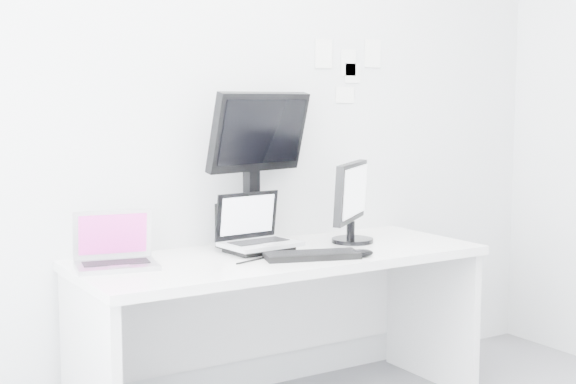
% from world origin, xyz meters
% --- Properties ---
extents(back_wall, '(3.60, 0.00, 3.60)m').
position_xyz_m(back_wall, '(0.00, 1.60, 1.35)').
color(back_wall, silver).
rests_on(back_wall, ground).
extents(desk, '(1.80, 0.70, 0.73)m').
position_xyz_m(desk, '(0.00, 1.25, 0.36)').
color(desk, white).
rests_on(desk, ground).
extents(macbook, '(0.36, 0.29, 0.24)m').
position_xyz_m(macbook, '(-0.72, 1.32, 0.85)').
color(macbook, '#ACACB1').
rests_on(macbook, desk).
extents(speaker, '(0.12, 0.12, 0.20)m').
position_xyz_m(speaker, '(-0.13, 1.48, 0.83)').
color(speaker, black).
rests_on(speaker, desk).
extents(dell_laptop, '(0.34, 0.28, 0.27)m').
position_xyz_m(dell_laptop, '(-0.07, 1.32, 0.86)').
color(dell_laptop, '#B3B6BB').
rests_on(dell_laptop, desk).
extents(rear_monitor, '(0.56, 0.31, 0.72)m').
position_xyz_m(rear_monitor, '(0.00, 1.48, 1.09)').
color(rear_monitor, black).
rests_on(rear_monitor, desk).
extents(samsung_monitor, '(0.45, 0.42, 0.39)m').
position_xyz_m(samsung_monitor, '(0.42, 1.30, 0.93)').
color(samsung_monitor, black).
rests_on(samsung_monitor, desk).
extents(keyboard, '(0.42, 0.26, 0.03)m').
position_xyz_m(keyboard, '(0.05, 1.08, 0.74)').
color(keyboard, black).
rests_on(keyboard, desk).
extents(mouse, '(0.12, 0.10, 0.03)m').
position_xyz_m(mouse, '(0.25, 1.00, 0.75)').
color(mouse, black).
rests_on(mouse, desk).
extents(wall_note_0, '(0.10, 0.00, 0.14)m').
position_xyz_m(wall_note_0, '(0.45, 1.59, 1.62)').
color(wall_note_0, white).
rests_on(wall_note_0, back_wall).
extents(wall_note_1, '(0.09, 0.00, 0.13)m').
position_xyz_m(wall_note_1, '(0.60, 1.59, 1.58)').
color(wall_note_1, white).
rests_on(wall_note_1, back_wall).
extents(wall_note_2, '(0.10, 0.00, 0.14)m').
position_xyz_m(wall_note_2, '(0.75, 1.59, 1.63)').
color(wall_note_2, white).
rests_on(wall_note_2, back_wall).
extents(wall_note_3, '(0.11, 0.00, 0.08)m').
position_xyz_m(wall_note_3, '(0.58, 1.59, 1.42)').
color(wall_note_3, white).
rests_on(wall_note_3, back_wall).
extents(wall_note_4, '(0.09, 0.00, 0.10)m').
position_xyz_m(wall_note_4, '(0.63, 1.59, 1.53)').
color(wall_note_4, white).
rests_on(wall_note_4, back_wall).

